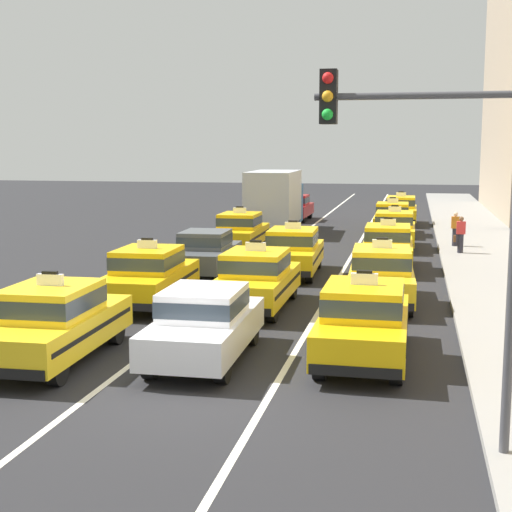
{
  "coord_description": "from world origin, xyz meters",
  "views": [
    {
      "loc": [
        4.07,
        -12.49,
        4.49
      ],
      "look_at": [
        -0.46,
        8.69,
        1.3
      ],
      "focal_mm": 51.84,
      "sensor_mm": 36.0,
      "label": 1
    }
  ],
  "objects_px": {
    "sedan_left_sixth": "(295,207)",
    "taxi_center_second": "(256,278)",
    "taxi_left_fourth": "(240,231)",
    "taxi_right_sixth": "(401,210)",
    "taxi_right_fourth": "(394,229)",
    "taxi_right_fifth": "(392,218)",
    "sedan_center_nearest": "(204,322)",
    "taxi_right_second": "(381,275)",
    "taxi_right_third": "(388,246)",
    "pedestrian_mid_block": "(456,229)",
    "taxi_left_second": "(149,275)",
    "taxi_center_third": "(293,251)",
    "taxi_left_nearest": "(54,321)",
    "pedestrian_near_crosswalk": "(460,235)",
    "taxi_right_nearest": "(364,320)",
    "sedan_left_third": "(206,251)",
    "traffic_light_pole": "(444,196)",
    "box_truck_left_fifth": "(276,199)"
  },
  "relations": [
    {
      "from": "taxi_right_third",
      "to": "pedestrian_mid_block",
      "type": "bearing_deg",
      "value": 66.33
    },
    {
      "from": "taxi_left_fourth",
      "to": "taxi_right_second",
      "type": "bearing_deg",
      "value": -57.03
    },
    {
      "from": "taxi_left_nearest",
      "to": "taxi_right_fifth",
      "type": "height_order",
      "value": "same"
    },
    {
      "from": "taxi_center_third",
      "to": "pedestrian_mid_block",
      "type": "xyz_separation_m",
      "value": [
        5.98,
        8.14,
        0.03
      ]
    },
    {
      "from": "taxi_left_fourth",
      "to": "sedan_left_sixth",
      "type": "distance_m",
      "value": 13.91
    },
    {
      "from": "taxi_right_nearest",
      "to": "taxi_right_sixth",
      "type": "height_order",
      "value": "same"
    },
    {
      "from": "box_truck_left_fifth",
      "to": "traffic_light_pole",
      "type": "relative_size",
      "value": 1.26
    },
    {
      "from": "pedestrian_mid_block",
      "to": "sedan_center_nearest",
      "type": "bearing_deg",
      "value": -107.74
    },
    {
      "from": "pedestrian_near_crosswalk",
      "to": "sedan_center_nearest",
      "type": "bearing_deg",
      "value": -110.12
    },
    {
      "from": "taxi_left_nearest",
      "to": "taxi_center_second",
      "type": "distance_m",
      "value": 6.67
    },
    {
      "from": "taxi_left_nearest",
      "to": "taxi_left_fourth",
      "type": "bearing_deg",
      "value": 90.25
    },
    {
      "from": "taxi_left_fourth",
      "to": "taxi_center_third",
      "type": "height_order",
      "value": "same"
    },
    {
      "from": "taxi_left_second",
      "to": "taxi_right_nearest",
      "type": "xyz_separation_m",
      "value": [
        6.4,
        -4.36,
        0.0
      ]
    },
    {
      "from": "taxi_right_fourth",
      "to": "taxi_right_fifth",
      "type": "relative_size",
      "value": 1.0
    },
    {
      "from": "taxi_right_second",
      "to": "taxi_right_fifth",
      "type": "height_order",
      "value": "same"
    },
    {
      "from": "sedan_left_third",
      "to": "taxi_right_fourth",
      "type": "xyz_separation_m",
      "value": [
        6.34,
        8.42,
        0.03
      ]
    },
    {
      "from": "sedan_left_third",
      "to": "pedestrian_near_crosswalk",
      "type": "relative_size",
      "value": 2.88
    },
    {
      "from": "taxi_center_second",
      "to": "pedestrian_mid_block",
      "type": "bearing_deg",
      "value": 66.31
    },
    {
      "from": "taxi_center_third",
      "to": "sedan_left_third",
      "type": "bearing_deg",
      "value": -168.4
    },
    {
      "from": "box_truck_left_fifth",
      "to": "pedestrian_mid_block",
      "type": "height_order",
      "value": "box_truck_left_fifth"
    },
    {
      "from": "taxi_left_second",
      "to": "taxi_center_third",
      "type": "xyz_separation_m",
      "value": [
        3.23,
        5.83,
        0.0
      ]
    },
    {
      "from": "taxi_left_nearest",
      "to": "taxi_left_second",
      "type": "distance_m",
      "value": 5.81
    },
    {
      "from": "sedan_center_nearest",
      "to": "taxi_right_second",
      "type": "height_order",
      "value": "taxi_right_second"
    },
    {
      "from": "sedan_center_nearest",
      "to": "pedestrian_mid_block",
      "type": "bearing_deg",
      "value": 72.26
    },
    {
      "from": "sedan_center_nearest",
      "to": "taxi_right_fourth",
      "type": "relative_size",
      "value": 0.95
    },
    {
      "from": "taxi_right_fourth",
      "to": "taxi_right_sixth",
      "type": "height_order",
      "value": "same"
    },
    {
      "from": "taxi_right_second",
      "to": "pedestrian_near_crosswalk",
      "type": "bearing_deg",
      "value": 74.94
    },
    {
      "from": "pedestrian_near_crosswalk",
      "to": "taxi_right_fifth",
      "type": "bearing_deg",
      "value": 112.55
    },
    {
      "from": "sedan_left_third",
      "to": "taxi_right_fourth",
      "type": "relative_size",
      "value": 0.95
    },
    {
      "from": "taxi_left_fourth",
      "to": "taxi_right_second",
      "type": "xyz_separation_m",
      "value": [
        6.55,
        -10.1,
        0.0
      ]
    },
    {
      "from": "taxi_left_second",
      "to": "pedestrian_mid_block",
      "type": "bearing_deg",
      "value": 56.61
    },
    {
      "from": "taxi_center_third",
      "to": "taxi_left_fourth",
      "type": "bearing_deg",
      "value": 119.78
    },
    {
      "from": "sedan_left_sixth",
      "to": "taxi_center_second",
      "type": "height_order",
      "value": "taxi_center_second"
    },
    {
      "from": "taxi_left_fourth",
      "to": "taxi_right_sixth",
      "type": "bearing_deg",
      "value": 62.23
    },
    {
      "from": "taxi_right_nearest",
      "to": "traffic_light_pole",
      "type": "height_order",
      "value": "traffic_light_pole"
    },
    {
      "from": "taxi_left_fourth",
      "to": "taxi_center_second",
      "type": "bearing_deg",
      "value": -74.53
    },
    {
      "from": "pedestrian_near_crosswalk",
      "to": "taxi_center_third",
      "type": "bearing_deg",
      "value": -135.54
    },
    {
      "from": "sedan_left_sixth",
      "to": "taxi_right_fifth",
      "type": "height_order",
      "value": "taxi_right_fifth"
    },
    {
      "from": "taxi_right_fifth",
      "to": "traffic_light_pole",
      "type": "xyz_separation_m",
      "value": [
        1.47,
        -28.1,
        2.94
      ]
    },
    {
      "from": "taxi_left_second",
      "to": "taxi_right_nearest",
      "type": "bearing_deg",
      "value": -34.26
    },
    {
      "from": "taxi_left_second",
      "to": "taxi_right_fifth",
      "type": "xyz_separation_m",
      "value": [
        6.3,
        19.0,
        0.0
      ]
    },
    {
      "from": "taxi_right_nearest",
      "to": "taxi_right_second",
      "type": "bearing_deg",
      "value": 88.89
    },
    {
      "from": "sedan_center_nearest",
      "to": "taxi_right_third",
      "type": "distance_m",
      "value": 13.23
    },
    {
      "from": "taxi_right_fourth",
      "to": "taxi_right_fifth",
      "type": "bearing_deg",
      "value": 92.66
    },
    {
      "from": "taxi_left_second",
      "to": "taxi_right_sixth",
      "type": "height_order",
      "value": "same"
    },
    {
      "from": "taxi_left_nearest",
      "to": "taxi_right_second",
      "type": "xyz_separation_m",
      "value": [
        6.48,
        7.25,
        0.0
      ]
    },
    {
      "from": "taxi_left_nearest",
      "to": "taxi_right_nearest",
      "type": "bearing_deg",
      "value": 12.84
    },
    {
      "from": "sedan_center_nearest",
      "to": "taxi_center_second",
      "type": "relative_size",
      "value": 0.95
    },
    {
      "from": "sedan_center_nearest",
      "to": "taxi_right_sixth",
      "type": "relative_size",
      "value": 0.95
    },
    {
      "from": "pedestrian_near_crosswalk",
      "to": "taxi_right_second",
      "type": "bearing_deg",
      "value": -105.06
    }
  ]
}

